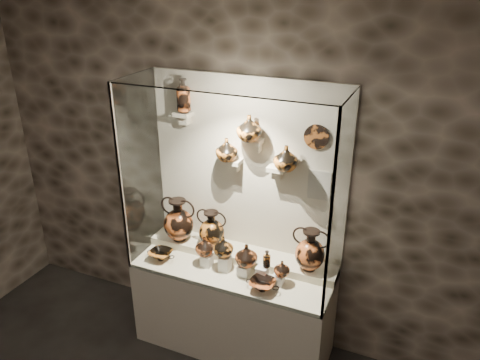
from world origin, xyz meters
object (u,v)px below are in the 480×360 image
lekythos_small (267,258)px  kylix_left (161,254)px  amphora_mid (212,229)px  amphora_left (179,220)px  jug_e (282,268)px  jug_b (223,246)px  ovoid_vase_c (286,158)px  jug_c (246,255)px  lekythos_tall (184,94)px  amphora_right (310,250)px  jug_a (205,246)px  ovoid_vase_b (249,128)px  ovoid_vase_a (227,149)px  kylix_right (263,284)px

lekythos_small → kylix_left: size_ratio=0.67×
amphora_mid → amphora_left: bearing=160.6°
amphora_left → jug_e: bearing=-17.5°
amphora_left → jug_b: size_ratio=2.28×
amphora_left → jug_b: bearing=-25.7°
lekythos_small → kylix_left: lekythos_small is taller
ovoid_vase_c → kylix_left: bearing=-162.8°
amphora_left → jug_c: bearing=-20.9°
lekythos_small → lekythos_tall: lekythos_tall is taller
jug_c → lekythos_tall: size_ratio=0.63×
kylix_left → lekythos_tall: lekythos_tall is taller
amphora_right → jug_a: 0.88m
jug_e → jug_b: bearing=164.1°
amphora_right → jug_b: amphora_right is taller
ovoid_vase_c → ovoid_vase_b: bearing=180.0°
ovoid_vase_c → ovoid_vase_a: bearing=178.8°
amphora_left → kylix_left: size_ratio=1.59×
jug_b → ovoid_vase_b: (0.13, 0.23, 0.97)m
amphora_left → ovoid_vase_a: (0.45, 0.07, 0.71)m
amphora_left → jug_e: 1.06m
amphora_left → jug_e: size_ratio=3.00×
jug_b → ovoid_vase_a: 0.80m
amphora_left → jug_b: amphora_left is taller
jug_e → ovoid_vase_a: bearing=142.4°
amphora_left → lekythos_small: 0.92m
ovoid_vase_b → ovoid_vase_c: bearing=6.1°
amphora_mid → ovoid_vase_c: (0.64, 0.04, 0.75)m
amphora_mid → ovoid_vase_b: ovoid_vase_b is taller
lekythos_tall → jug_a: bearing=-57.4°
jug_c → amphora_right: bearing=39.0°
kylix_left → ovoid_vase_a: (0.49, 0.32, 0.93)m
jug_b → ovoid_vase_a: (-0.07, 0.23, 0.76)m
lekythos_small → ovoid_vase_a: bearing=146.2°
lekythos_small → kylix_right: (0.02, -0.14, -0.15)m
amphora_right → lekythos_tall: bearing=173.0°
jug_c → kylix_right: bearing=-17.6°
amphora_left → amphora_right: amphora_left is taller
amphora_right → jug_c: (-0.48, -0.18, -0.07)m
jug_c → ovoid_vase_b: ovoid_vase_b is taller
amphora_mid → lekythos_small: (0.59, -0.19, -0.03)m
jug_c → ovoid_vase_b: size_ratio=0.94×
amphora_right → lekythos_tall: size_ratio=1.18×
jug_c → lekythos_tall: 1.40m
amphora_left → lekythos_tall: size_ratio=1.30×
amphora_right → lekythos_tall: 1.62m
amphora_right → jug_b: 0.71m
kylix_left → lekythos_small: bearing=30.0°
jug_c → lekythos_small: lekythos_small is taller
kylix_right → ovoid_vase_b: size_ratio=1.27×
jug_e → ovoid_vase_b: ovoid_vase_b is taller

